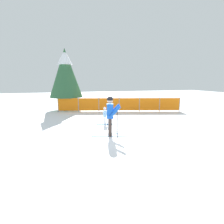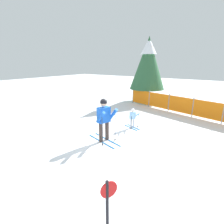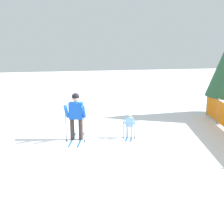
{
  "view_description": "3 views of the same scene",
  "coord_description": "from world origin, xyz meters",
  "px_view_note": "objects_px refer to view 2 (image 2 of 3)",
  "views": [
    {
      "loc": [
        -2.03,
        -7.53,
        2.49
      ],
      "look_at": [
        0.41,
        1.13,
        0.84
      ],
      "focal_mm": 28.0,
      "sensor_mm": 36.0,
      "label": 1
    },
    {
      "loc": [
        4.1,
        -5.39,
        3.18
      ],
      "look_at": [
        -0.26,
        0.8,
        1.0
      ],
      "focal_mm": 28.0,
      "sensor_mm": 36.0,
      "label": 2
    },
    {
      "loc": [
        10.14,
        -1.07,
        3.46
      ],
      "look_at": [
        0.0,
        1.26,
        1.01
      ],
      "focal_mm": 45.0,
      "sensor_mm": 36.0,
      "label": 3
    }
  ],
  "objects_px": {
    "skier_child": "(133,117)",
    "conifer_far": "(148,63)",
    "trail_marker": "(108,212)",
    "safety_fence": "(193,107)",
    "skier_adult": "(104,116)"
  },
  "relations": [
    {
      "from": "conifer_far",
      "to": "trail_marker",
      "type": "xyz_separation_m",
      "value": [
        4.52,
        -11.44,
        -2.21
      ]
    },
    {
      "from": "skier_adult",
      "to": "trail_marker",
      "type": "xyz_separation_m",
      "value": [
        2.79,
        -3.53,
        -0.15
      ]
    },
    {
      "from": "safety_fence",
      "to": "trail_marker",
      "type": "distance_m",
      "value": 9.25
    },
    {
      "from": "skier_child",
      "to": "trail_marker",
      "type": "distance_m",
      "value": 6.11
    },
    {
      "from": "safety_fence",
      "to": "conifer_far",
      "type": "distance_m",
      "value": 5.22
    },
    {
      "from": "skier_adult",
      "to": "safety_fence",
      "type": "bearing_deg",
      "value": 83.27
    },
    {
      "from": "skier_adult",
      "to": "safety_fence",
      "type": "xyz_separation_m",
      "value": [
        2.26,
        5.7,
        -0.48
      ]
    },
    {
      "from": "skier_adult",
      "to": "trail_marker",
      "type": "bearing_deg",
      "value": -36.77
    },
    {
      "from": "trail_marker",
      "to": "conifer_far",
      "type": "bearing_deg",
      "value": 111.56
    },
    {
      "from": "safety_fence",
      "to": "conifer_far",
      "type": "relative_size",
      "value": 1.87
    },
    {
      "from": "skier_adult",
      "to": "trail_marker",
      "type": "relative_size",
      "value": 1.21
    },
    {
      "from": "skier_adult",
      "to": "conifer_far",
      "type": "distance_m",
      "value": 8.35
    },
    {
      "from": "skier_child",
      "to": "conifer_far",
      "type": "height_order",
      "value": "conifer_far"
    },
    {
      "from": "conifer_far",
      "to": "skier_child",
      "type": "bearing_deg",
      "value": -71.65
    },
    {
      "from": "safety_fence",
      "to": "trail_marker",
      "type": "height_order",
      "value": "trail_marker"
    }
  ]
}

